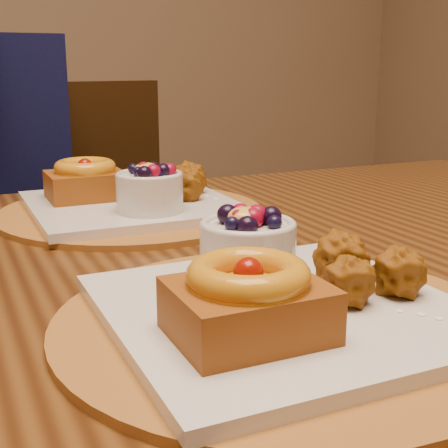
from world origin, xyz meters
The scene contains 4 objects.
dining_table centered at (0.07, 0.12, 0.68)m, with size 1.60×0.90×0.76m.
place_setting_near centered at (0.07, -0.10, 0.78)m, with size 0.38×0.38×0.09m.
place_setting_far centered at (0.07, 0.33, 0.78)m, with size 0.38×0.38×0.09m.
chair_far centered at (0.12, 0.78, 0.52)m, with size 0.53×0.53×0.93m.
Camera 1 is at (-0.17, -0.52, 0.96)m, focal length 50.00 mm.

